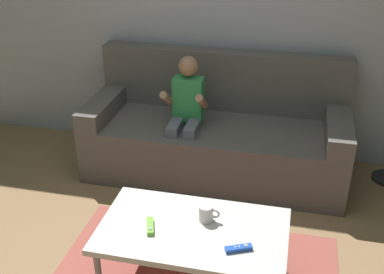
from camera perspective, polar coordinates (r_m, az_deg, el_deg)
The scene contains 7 objects.
wall_back at distance 3.87m, azimuth 1.66°, elevation 15.72°, with size 5.12×0.05×2.50m, color #999EA8.
couch at distance 3.79m, azimuth 2.97°, elevation 0.28°, with size 1.99×0.80×0.91m.
person_seated_on_couch at distance 3.55m, azimuth -0.76°, elevation 2.88°, with size 0.31×0.38×0.97m.
coffee_table at distance 2.65m, azimuth 0.11°, elevation -11.44°, with size 1.02×0.60×0.40m.
game_remote_lime_near_edge at distance 2.63m, azimuth -5.02°, elevation -10.57°, with size 0.08×0.14×0.03m.
game_remote_blue_center at distance 2.50m, azimuth 5.60°, elevation -13.11°, with size 0.14×0.09×0.03m.
coffee_mug at distance 2.66m, azimuth 1.73°, elevation -9.10°, with size 0.12×0.08×0.09m.
Camera 1 is at (0.74, -1.81, 2.03)m, focal length 44.64 mm.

